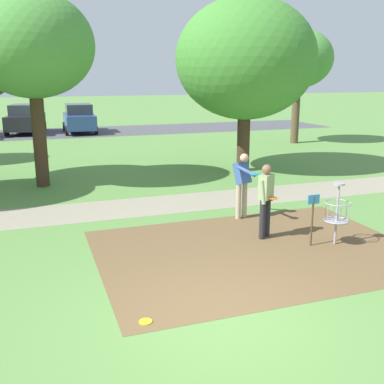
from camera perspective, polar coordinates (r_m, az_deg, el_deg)
ground_plane at (r=7.28m, az=3.62°, el=-15.58°), size 160.00×160.00×0.00m
dirt_tee_pad at (r=9.97m, az=7.85°, el=-7.14°), size 6.64×4.80×0.01m
disc_golf_basket at (r=10.44m, az=17.25°, el=-2.33°), size 0.98×0.58×1.39m
player_foreground_watching at (r=10.47m, az=9.14°, el=-0.60°), size 0.48×0.45×1.71m
player_throwing at (r=11.85m, az=6.27°, el=1.33°), size 0.47×1.17×1.71m
frisbee_mid_grass at (r=7.24m, az=-5.77°, el=-15.71°), size 0.20×0.20×0.02m
tree_mid_left at (r=17.81m, az=6.67°, el=16.01°), size 5.22×5.22×6.43m
tree_mid_right at (r=25.92m, az=13.07°, el=15.73°), size 3.63×3.63×6.03m
tree_far_left at (r=15.92m, az=-19.22°, el=16.75°), size 3.91×3.91×6.22m
parking_lot_strip at (r=31.33m, az=-14.70°, el=7.16°), size 36.00×6.00×0.01m
parked_car_center_left at (r=31.60m, az=-19.95°, el=8.51°), size 2.60×4.47×1.84m
parked_car_center_right at (r=31.02m, az=-13.82°, el=8.86°), size 2.04×4.23×1.84m
gravel_path at (r=13.11m, az=-7.54°, el=-1.89°), size 40.00×1.94×0.00m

